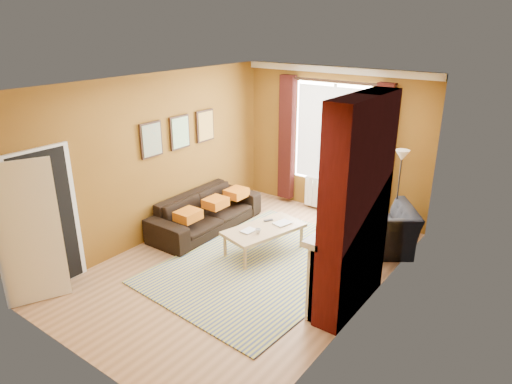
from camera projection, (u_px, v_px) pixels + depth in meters
ground at (247, 266)px, 7.10m from camera, size 5.50×5.50×0.00m
room_walls at (293, 185)px, 6.47m from camera, size 3.82×5.54×2.83m
striped_rug at (264, 264)px, 7.12m from camera, size 2.73×3.63×0.02m
sofa at (206, 212)px, 8.26m from camera, size 0.89×2.24×0.65m
armchair at (375, 229)px, 7.42m from camera, size 1.59×1.56×0.78m
coffee_table at (264, 230)px, 7.37m from camera, size 0.97×1.44×0.44m
wicker_stool at (334, 216)px, 8.38m from camera, size 0.38×0.38×0.42m
floor_lamp at (400, 170)px, 7.48m from camera, size 0.25×0.25×1.61m
book_a at (244, 229)px, 7.28m from camera, size 0.19×0.25×0.02m
book_b at (278, 221)px, 7.58m from camera, size 0.27×0.33×0.02m
mug at (258, 231)px, 7.14m from camera, size 0.12×0.12×0.08m
tv_remote at (268, 220)px, 7.60m from camera, size 0.12×0.16×0.02m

